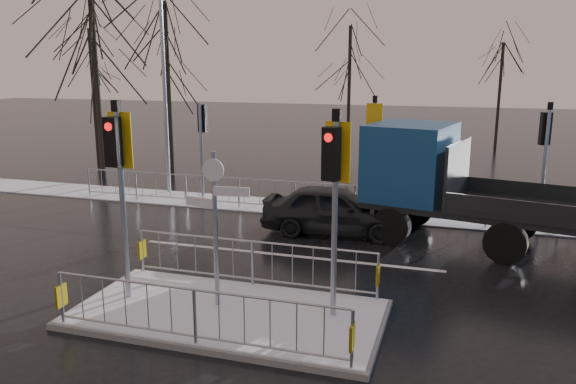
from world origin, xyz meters
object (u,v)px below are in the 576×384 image
(traffic_island, at_px, (227,298))
(car_far_lane, at_px, (335,210))
(flatbed_truck, at_px, (445,180))
(street_lamp_left, at_px, (166,73))

(traffic_island, bearing_deg, car_far_lane, 82.71)
(car_far_lane, xyz_separation_m, flatbed_truck, (3.01, 0.25, 1.00))
(car_far_lane, relative_size, street_lamp_left, 0.51)
(traffic_island, xyz_separation_m, car_far_lane, (0.78, 6.08, 0.32))
(street_lamp_left, bearing_deg, traffic_island, -55.93)
(traffic_island, xyz_separation_m, street_lamp_left, (-6.42, 9.49, 4.10))
(traffic_island, relative_size, car_far_lane, 1.44)
(traffic_island, relative_size, flatbed_truck, 0.82)
(car_far_lane, bearing_deg, flatbed_truck, -89.52)
(car_far_lane, xyz_separation_m, street_lamp_left, (-7.20, 3.41, 3.78))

